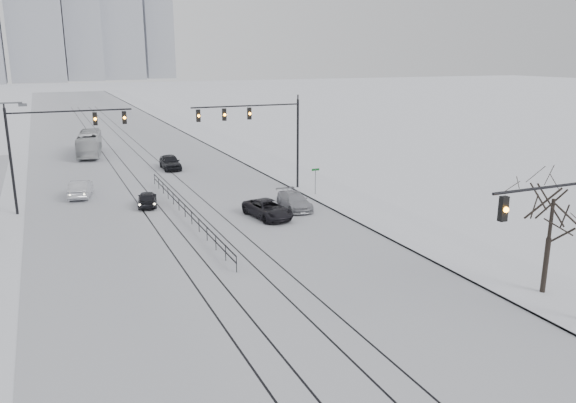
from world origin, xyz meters
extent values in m
cube|color=silver|center=(0.00, 60.00, 0.01)|extent=(22.00, 260.00, 0.02)
cube|color=silver|center=(13.50, 60.00, 0.08)|extent=(5.00, 260.00, 0.16)
cube|color=gray|center=(11.05, 60.00, 0.06)|extent=(0.10, 260.00, 0.12)
cube|color=black|center=(-2.60, 40.00, 0.02)|extent=(0.10, 180.00, 0.01)
cube|color=black|center=(-1.20, 40.00, 0.02)|extent=(0.10, 180.00, 0.01)
cube|color=black|center=(1.20, 40.00, 0.02)|extent=(0.10, 180.00, 0.01)
cube|color=black|center=(2.60, 40.00, 0.02)|extent=(0.10, 180.00, 0.01)
cube|color=#9699A4|center=(12.00, 276.00, 24.00)|extent=(16.00, 16.00, 48.00)
cube|color=#9699A4|center=(30.00, 284.00, 32.00)|extent=(20.00, 20.00, 64.00)
cube|color=#9699A4|center=(50.00, 292.00, 20.00)|extent=(14.00, 14.00, 40.00)
cylinder|color=black|center=(9.40, 6.00, 6.60)|extent=(6.00, 0.12, 0.12)
cube|color=black|center=(7.00, 6.00, 5.95)|extent=(0.32, 0.24, 1.00)
sphere|color=orange|center=(7.00, 5.86, 5.95)|extent=(0.22, 0.22, 0.22)
cylinder|color=black|center=(11.50, 35.00, 4.00)|extent=(0.20, 0.20, 8.00)
cylinder|color=black|center=(6.75, 35.00, 7.60)|extent=(9.50, 0.12, 0.12)
cube|color=black|center=(2.60, 35.00, 6.95)|extent=(0.32, 0.24, 1.00)
sphere|color=orange|center=(2.60, 34.86, 6.95)|extent=(0.22, 0.22, 0.22)
cube|color=black|center=(4.80, 35.00, 6.95)|extent=(0.32, 0.24, 1.00)
sphere|color=orange|center=(4.80, 34.86, 6.95)|extent=(0.22, 0.22, 0.22)
cube|color=black|center=(7.00, 35.00, 6.95)|extent=(0.32, 0.24, 1.00)
sphere|color=orange|center=(7.00, 34.86, 6.95)|extent=(0.22, 0.22, 0.22)
cylinder|color=black|center=(-11.50, 36.00, 4.00)|extent=(0.20, 0.20, 8.00)
cylinder|color=black|center=(-7.00, 36.00, 7.60)|extent=(9.00, 0.12, 0.12)
cube|color=black|center=(-3.10, 36.00, 6.95)|extent=(0.32, 0.24, 1.00)
sphere|color=orange|center=(-3.10, 35.86, 6.95)|extent=(0.22, 0.22, 0.22)
cube|color=black|center=(-5.30, 36.00, 6.95)|extent=(0.32, 0.24, 1.00)
sphere|color=orange|center=(-5.30, 35.86, 6.95)|extent=(0.22, 0.22, 0.22)
cylinder|color=#595B60|center=(-11.30, 30.00, 8.80)|extent=(2.40, 0.10, 0.10)
cube|color=#595B60|center=(-10.10, 30.00, 8.65)|extent=(0.50, 0.25, 0.18)
cylinder|color=black|center=(13.20, 9.00, 1.50)|extent=(0.26, 0.26, 3.00)
cylinder|color=black|center=(13.20, 9.00, 3.75)|extent=(0.18, 0.18, 2.50)
cube|color=black|center=(0.00, 30.00, 0.95)|extent=(0.06, 24.00, 0.06)
cube|color=black|center=(0.00, 30.00, 0.55)|extent=(0.06, 24.00, 0.06)
cylinder|color=#595B60|center=(11.80, 32.00, 1.20)|extent=(0.06, 0.06, 2.40)
cube|color=#0C4C19|center=(11.80, 32.00, 2.30)|extent=(0.70, 0.04, 0.18)
imported|color=black|center=(-2.00, 34.32, 0.62)|extent=(2.09, 3.83, 1.23)
imported|color=#BBBCC3|center=(-6.66, 39.63, 0.73)|extent=(2.37, 4.64, 1.46)
imported|color=black|center=(5.59, 27.39, 0.66)|extent=(2.86, 5.03, 1.32)
imported|color=#A1A2A8|center=(8.42, 28.87, 0.65)|extent=(2.04, 4.55, 1.30)
imported|color=black|center=(2.90, 48.53, 0.76)|extent=(1.89, 4.52, 1.53)
imported|color=#B6B8BA|center=(-4.13, 60.85, 1.40)|extent=(3.76, 10.30, 2.80)
camera|label=1|loc=(-9.08, -9.86, 11.74)|focal=35.00mm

